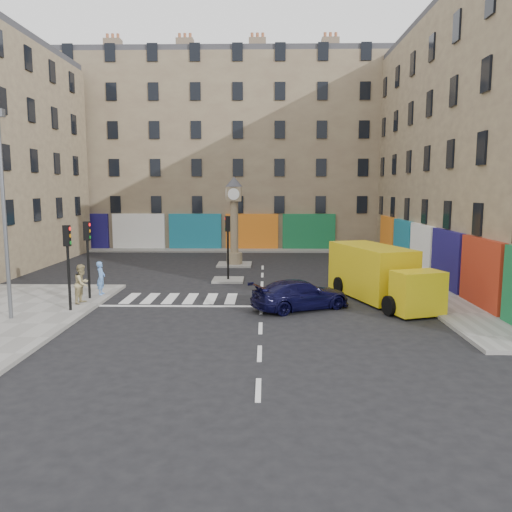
{
  "coord_description": "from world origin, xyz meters",
  "views": [
    {
      "loc": [
        0.18,
        -20.84,
        5.4
      ],
      "look_at": [
        -0.29,
        4.22,
        2.0
      ],
      "focal_mm": 35.0,
      "sensor_mm": 36.0,
      "label": 1
    }
  ],
  "objects_px": {
    "clock_pillar": "(234,215)",
    "navy_sedan": "(301,295)",
    "yellow_van": "(379,274)",
    "pedestrian_tan": "(82,284)",
    "traffic_light_left_far": "(88,247)",
    "traffic_light_island": "(228,237)",
    "lamp_post": "(3,204)",
    "pedestrian_blue": "(101,278)",
    "traffic_light_left_near": "(68,254)"
  },
  "relations": [
    {
      "from": "yellow_van",
      "to": "pedestrian_blue",
      "type": "height_order",
      "value": "yellow_van"
    },
    {
      "from": "lamp_post",
      "to": "pedestrian_blue",
      "type": "xyz_separation_m",
      "value": [
        2.2,
        4.64,
        -3.81
      ]
    },
    {
      "from": "traffic_light_island",
      "to": "pedestrian_tan",
      "type": "distance_m",
      "value": 9.1
    },
    {
      "from": "traffic_light_island",
      "to": "clock_pillar",
      "type": "bearing_deg",
      "value": 90.0
    },
    {
      "from": "clock_pillar",
      "to": "yellow_van",
      "type": "xyz_separation_m",
      "value": [
        7.67,
        -11.0,
        -2.26
      ]
    },
    {
      "from": "traffic_light_left_far",
      "to": "pedestrian_blue",
      "type": "relative_size",
      "value": 2.23
    },
    {
      "from": "yellow_van",
      "to": "pedestrian_tan",
      "type": "xyz_separation_m",
      "value": [
        -13.92,
        -1.43,
        -0.24
      ]
    },
    {
      "from": "clock_pillar",
      "to": "pedestrian_tan",
      "type": "bearing_deg",
      "value": -116.71
    },
    {
      "from": "traffic_light_left_far",
      "to": "lamp_post",
      "type": "xyz_separation_m",
      "value": [
        -1.9,
        -3.8,
        2.17
      ]
    },
    {
      "from": "traffic_light_left_far",
      "to": "traffic_light_left_near",
      "type": "bearing_deg",
      "value": -90.0
    },
    {
      "from": "lamp_post",
      "to": "navy_sedan",
      "type": "height_order",
      "value": "lamp_post"
    },
    {
      "from": "traffic_light_island",
      "to": "navy_sedan",
      "type": "relative_size",
      "value": 0.81
    },
    {
      "from": "clock_pillar",
      "to": "yellow_van",
      "type": "height_order",
      "value": "clock_pillar"
    },
    {
      "from": "traffic_light_left_near",
      "to": "clock_pillar",
      "type": "height_order",
      "value": "clock_pillar"
    },
    {
      "from": "traffic_light_left_far",
      "to": "pedestrian_tan",
      "type": "distance_m",
      "value": 1.88
    },
    {
      "from": "traffic_light_left_far",
      "to": "yellow_van",
      "type": "xyz_separation_m",
      "value": [
        13.97,
        0.39,
        -1.33
      ]
    },
    {
      "from": "lamp_post",
      "to": "navy_sedan",
      "type": "distance_m",
      "value": 12.89
    },
    {
      "from": "pedestrian_tan",
      "to": "yellow_van",
      "type": "bearing_deg",
      "value": -74.58
    },
    {
      "from": "traffic_light_left_far",
      "to": "navy_sedan",
      "type": "relative_size",
      "value": 0.81
    },
    {
      "from": "yellow_van",
      "to": "pedestrian_tan",
      "type": "relative_size",
      "value": 4.12
    },
    {
      "from": "clock_pillar",
      "to": "navy_sedan",
      "type": "xyz_separation_m",
      "value": [
        3.77,
        -12.83,
        -2.89
      ]
    },
    {
      "from": "traffic_light_left_near",
      "to": "yellow_van",
      "type": "relative_size",
      "value": 0.5
    },
    {
      "from": "traffic_light_left_far",
      "to": "pedestrian_tan",
      "type": "relative_size",
      "value": 2.05
    },
    {
      "from": "traffic_light_left_far",
      "to": "pedestrian_blue",
      "type": "distance_m",
      "value": 1.87
    },
    {
      "from": "yellow_van",
      "to": "pedestrian_blue",
      "type": "xyz_separation_m",
      "value": [
        -13.67,
        0.45,
        -0.31
      ]
    },
    {
      "from": "traffic_light_left_far",
      "to": "clock_pillar",
      "type": "relative_size",
      "value": 0.61
    },
    {
      "from": "clock_pillar",
      "to": "yellow_van",
      "type": "relative_size",
      "value": 0.82
    },
    {
      "from": "lamp_post",
      "to": "clock_pillar",
      "type": "height_order",
      "value": "lamp_post"
    },
    {
      "from": "traffic_light_left_near",
      "to": "yellow_van",
      "type": "xyz_separation_m",
      "value": [
        13.97,
        2.79,
        -1.33
      ]
    },
    {
      "from": "traffic_light_left_far",
      "to": "lamp_post",
      "type": "bearing_deg",
      "value": -116.57
    },
    {
      "from": "pedestrian_tan",
      "to": "traffic_light_island",
      "type": "bearing_deg",
      "value": -34.62
    },
    {
      "from": "traffic_light_island",
      "to": "pedestrian_blue",
      "type": "bearing_deg",
      "value": -142.78
    },
    {
      "from": "lamp_post",
      "to": "yellow_van",
      "type": "distance_m",
      "value": 16.78
    },
    {
      "from": "traffic_light_left_near",
      "to": "pedestrian_tan",
      "type": "relative_size",
      "value": 2.05
    },
    {
      "from": "lamp_post",
      "to": "pedestrian_tan",
      "type": "relative_size",
      "value": 4.6
    },
    {
      "from": "lamp_post",
      "to": "traffic_light_island",
      "type": "bearing_deg",
      "value": 48.29
    },
    {
      "from": "pedestrian_blue",
      "to": "pedestrian_tan",
      "type": "relative_size",
      "value": 0.92
    },
    {
      "from": "pedestrian_tan",
      "to": "traffic_light_left_far",
      "type": "bearing_deg",
      "value": 12.13
    },
    {
      "from": "traffic_light_left_near",
      "to": "traffic_light_left_far",
      "type": "xyz_separation_m",
      "value": [
        0.0,
        2.4,
        0.0
      ]
    },
    {
      "from": "lamp_post",
      "to": "navy_sedan",
      "type": "relative_size",
      "value": 1.82
    },
    {
      "from": "pedestrian_blue",
      "to": "clock_pillar",
      "type": "bearing_deg",
      "value": -31.66
    },
    {
      "from": "clock_pillar",
      "to": "pedestrian_blue",
      "type": "bearing_deg",
      "value": -119.62
    },
    {
      "from": "traffic_light_left_far",
      "to": "traffic_light_island",
      "type": "height_order",
      "value": "traffic_light_left_far"
    },
    {
      "from": "clock_pillar",
      "to": "traffic_light_island",
      "type": "bearing_deg",
      "value": -90.0
    },
    {
      "from": "traffic_light_left_near",
      "to": "navy_sedan",
      "type": "relative_size",
      "value": 0.81
    },
    {
      "from": "traffic_light_island",
      "to": "traffic_light_left_far",
      "type": "bearing_deg",
      "value": -139.4
    },
    {
      "from": "navy_sedan",
      "to": "pedestrian_blue",
      "type": "xyz_separation_m",
      "value": [
        -9.77,
        2.27,
        0.32
      ]
    },
    {
      "from": "traffic_light_left_far",
      "to": "yellow_van",
      "type": "bearing_deg",
      "value": 1.61
    },
    {
      "from": "traffic_light_island",
      "to": "navy_sedan",
      "type": "xyz_separation_m",
      "value": [
        3.77,
        -6.83,
        -1.93
      ]
    },
    {
      "from": "traffic_light_island",
      "to": "navy_sedan",
      "type": "distance_m",
      "value": 8.04
    }
  ]
}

